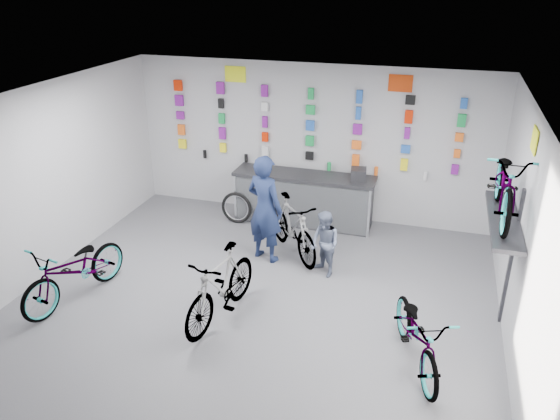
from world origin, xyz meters
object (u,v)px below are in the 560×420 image
(counter, at_px, (304,200))
(clerk, at_px, (265,209))
(bike_right, at_px, (418,334))
(bike_left, at_px, (75,270))
(bike_service, at_px, (293,227))
(bike_center, at_px, (221,286))
(customer, at_px, (325,244))

(counter, distance_m, clerk, 1.65)
(counter, distance_m, bike_right, 4.35)
(bike_left, xyz_separation_m, bike_service, (2.70, 2.28, 0.03))
(bike_right, xyz_separation_m, clerk, (-2.66, 2.07, 0.47))
(counter, bearing_deg, bike_center, -95.19)
(bike_left, bearing_deg, counter, 67.29)
(bike_left, xyz_separation_m, clerk, (2.30, 2.02, 0.43))
(customer, bearing_deg, bike_right, -8.24)
(counter, distance_m, bike_left, 4.41)
(counter, bearing_deg, bike_right, -56.67)
(clerk, distance_m, customer, 1.17)
(bike_right, bearing_deg, bike_center, 155.71)
(bike_center, distance_m, customer, 1.96)
(counter, relative_size, bike_left, 1.43)
(bike_center, xyz_separation_m, bike_service, (0.45, 2.12, -0.01))
(bike_left, relative_size, clerk, 1.02)
(bike_left, xyz_separation_m, bike_center, (2.25, 0.17, 0.03))
(counter, height_order, bike_left, counter)
(bike_left, relative_size, bike_service, 1.09)
(bike_left, height_order, customer, customer)
(bike_left, xyz_separation_m, bike_right, (4.95, -0.05, -0.04))
(bike_left, height_order, clerk, clerk)
(bike_left, distance_m, customer, 3.81)
(counter, relative_size, bike_center, 1.53)
(counter, distance_m, bike_center, 3.43)
(bike_service, xyz_separation_m, customer, (0.67, -0.50, 0.02))
(counter, bearing_deg, customer, -65.83)
(bike_right, relative_size, clerk, 0.93)
(bike_center, distance_m, clerk, 1.89)
(bike_right, distance_m, bike_service, 3.24)
(counter, xyz_separation_m, bike_right, (2.39, -3.64, -0.03))
(bike_left, bearing_deg, bike_right, 12.26)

